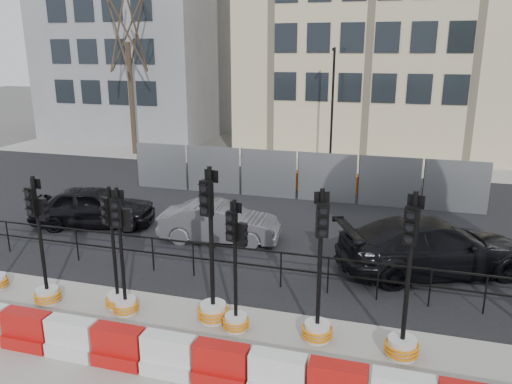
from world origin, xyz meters
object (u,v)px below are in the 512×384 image
(car_a, at_px, (94,206))
(car_c, at_px, (433,247))
(traffic_signal_d, at_px, (124,285))
(traffic_signal_h, at_px, (404,326))

(car_a, relative_size, car_c, 0.79)
(traffic_signal_d, bearing_deg, traffic_signal_h, -14.36)
(traffic_signal_d, bearing_deg, car_c, 17.70)
(traffic_signal_d, relative_size, car_a, 0.69)
(car_c, bearing_deg, car_a, 62.15)
(traffic_signal_h, xyz_separation_m, car_c, (0.76, 4.32, 0.05))
(traffic_signal_h, relative_size, car_c, 0.61)
(traffic_signal_d, xyz_separation_m, car_c, (6.88, 4.32, 0.03))
(traffic_signal_h, distance_m, car_c, 4.38)
(traffic_signal_h, xyz_separation_m, car_a, (-10.28, 5.02, -0.00))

